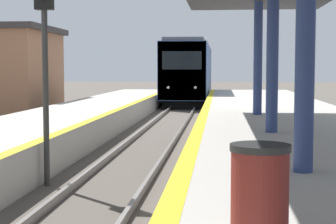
% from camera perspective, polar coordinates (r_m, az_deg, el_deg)
% --- Properties ---
extents(train, '(2.83, 16.24, 4.24)m').
position_cam_1_polar(train, '(40.17, 2.19, 4.08)').
color(train, black).
rests_on(train, ground).
extents(signal_mid, '(0.36, 0.31, 4.49)m').
position_cam_1_polar(signal_mid, '(11.70, -12.44, 7.90)').
color(signal_mid, '#2D2D2D').
rests_on(signal_mid, ground).
extents(trash_bin, '(0.52, 0.52, 0.89)m').
position_cam_1_polar(trash_bin, '(4.96, 9.30, -8.33)').
color(trash_bin, maroon).
rests_on(trash_bin, platform_right).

